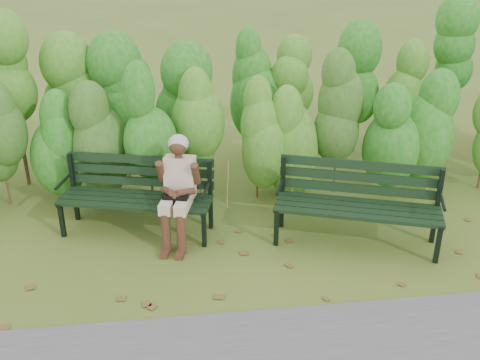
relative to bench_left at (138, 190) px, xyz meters
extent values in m
plane|color=#3F5C1E|center=(1.13, -0.76, -0.51)|extent=(80.00, 80.00, 0.00)
cylinder|color=#47381E|center=(-1.63, 0.54, -0.11)|extent=(0.03, 0.03, 0.80)
cylinder|color=#47381E|center=(-1.01, 0.54, -0.11)|extent=(0.03, 0.03, 0.80)
ellipsoid|color=#176713|center=(-1.01, 0.54, 0.53)|extent=(0.64, 0.64, 1.44)
cylinder|color=#47381E|center=(-0.40, 0.54, -0.11)|extent=(0.03, 0.03, 0.80)
ellipsoid|color=#176713|center=(-0.40, 0.54, 0.53)|extent=(0.64, 0.64, 1.44)
cylinder|color=#47381E|center=(0.21, 0.54, -0.11)|extent=(0.03, 0.03, 0.80)
ellipsoid|color=#176713|center=(0.21, 0.54, 0.53)|extent=(0.64, 0.64, 1.44)
cylinder|color=#47381E|center=(0.82, 0.54, -0.11)|extent=(0.03, 0.03, 0.80)
ellipsoid|color=#176713|center=(0.82, 0.54, 0.53)|extent=(0.64, 0.64, 1.44)
cylinder|color=#47381E|center=(1.43, 0.54, -0.11)|extent=(0.03, 0.03, 0.80)
ellipsoid|color=#176713|center=(1.43, 0.54, 0.53)|extent=(0.64, 0.64, 1.44)
cylinder|color=#47381E|center=(2.05, 0.54, -0.11)|extent=(0.03, 0.03, 0.80)
ellipsoid|color=#176713|center=(2.05, 0.54, 0.53)|extent=(0.64, 0.64, 1.44)
cylinder|color=#47381E|center=(2.66, 0.54, -0.11)|extent=(0.03, 0.03, 0.80)
ellipsoid|color=#176713|center=(2.66, 0.54, 0.53)|extent=(0.64, 0.64, 1.44)
cylinder|color=#47381E|center=(3.27, 0.54, -0.11)|extent=(0.03, 0.03, 0.80)
ellipsoid|color=#176713|center=(3.27, 0.54, 0.53)|extent=(0.64, 0.64, 1.44)
cylinder|color=#47381E|center=(3.88, 0.54, -0.11)|extent=(0.03, 0.03, 0.80)
ellipsoid|color=#176713|center=(3.88, 0.54, 0.53)|extent=(0.64, 0.64, 1.44)
cylinder|color=#47381E|center=(-1.56, 1.54, 0.04)|extent=(0.04, 0.04, 1.10)
ellipsoid|color=#2E571D|center=(-1.56, 1.54, 0.92)|extent=(0.70, 0.70, 1.98)
cylinder|color=#47381E|center=(-0.79, 1.54, 0.04)|extent=(0.04, 0.04, 1.10)
ellipsoid|color=#2E571D|center=(-0.79, 1.54, 0.92)|extent=(0.70, 0.70, 1.98)
cylinder|color=#47381E|center=(-0.02, 1.54, 0.04)|extent=(0.04, 0.04, 1.10)
ellipsoid|color=#2E571D|center=(-0.02, 1.54, 0.92)|extent=(0.70, 0.70, 1.98)
cylinder|color=#47381E|center=(0.74, 1.54, 0.04)|extent=(0.04, 0.04, 1.10)
ellipsoid|color=#2E571D|center=(0.74, 1.54, 0.92)|extent=(0.70, 0.70, 1.98)
cylinder|color=#47381E|center=(1.51, 1.54, 0.04)|extent=(0.04, 0.04, 1.10)
ellipsoid|color=#2E571D|center=(1.51, 1.54, 0.92)|extent=(0.70, 0.70, 1.98)
cylinder|color=#47381E|center=(2.28, 1.54, 0.04)|extent=(0.04, 0.04, 1.10)
ellipsoid|color=#2E571D|center=(2.28, 1.54, 0.92)|extent=(0.70, 0.70, 1.98)
cylinder|color=#47381E|center=(3.05, 1.54, 0.04)|extent=(0.04, 0.04, 1.10)
ellipsoid|color=#2E571D|center=(3.05, 1.54, 0.92)|extent=(0.70, 0.70, 1.98)
cylinder|color=#47381E|center=(3.82, 1.54, 0.04)|extent=(0.04, 0.04, 1.10)
ellipsoid|color=#2E571D|center=(3.82, 1.54, 0.92)|extent=(0.70, 0.70, 1.98)
cylinder|color=#47381E|center=(4.58, 1.54, 0.04)|extent=(0.04, 0.04, 1.10)
ellipsoid|color=#2E571D|center=(4.58, 1.54, 0.92)|extent=(0.70, 0.70, 1.98)
cube|color=brown|center=(0.58, 0.24, -0.50)|extent=(0.09, 0.10, 0.01)
cube|color=brown|center=(-0.56, -1.29, -0.50)|extent=(0.07, 0.09, 0.01)
cube|color=brown|center=(1.23, 0.07, -0.50)|extent=(0.11, 0.10, 0.01)
cube|color=brown|center=(-0.56, 0.21, -0.50)|extent=(0.10, 0.09, 0.01)
cube|color=brown|center=(-1.10, -0.62, -0.50)|extent=(0.11, 0.10, 0.01)
cube|color=brown|center=(0.06, -0.81, -0.50)|extent=(0.09, 0.10, 0.01)
cube|color=brown|center=(0.96, -0.96, -0.50)|extent=(0.11, 0.11, 0.01)
cube|color=brown|center=(-0.48, -1.15, -0.50)|extent=(0.10, 0.09, 0.01)
cube|color=brown|center=(2.07, -1.37, -0.50)|extent=(0.10, 0.08, 0.01)
cube|color=brown|center=(1.40, -0.06, -0.50)|extent=(0.11, 0.11, 0.01)
cube|color=brown|center=(-0.57, -0.54, -0.50)|extent=(0.09, 0.10, 0.01)
cube|color=brown|center=(3.61, -0.86, -0.50)|extent=(0.10, 0.11, 0.01)
cube|color=brown|center=(0.01, 0.04, -0.50)|extent=(0.11, 0.10, 0.01)
cube|color=brown|center=(0.11, -1.76, -0.50)|extent=(0.08, 0.10, 0.01)
cube|color=brown|center=(1.59, -1.64, -0.50)|extent=(0.11, 0.11, 0.01)
cube|color=brown|center=(-0.72, -0.31, -0.50)|extent=(0.11, 0.10, 0.01)
cube|color=brown|center=(-0.62, 0.22, -0.50)|extent=(0.10, 0.09, 0.01)
cube|color=brown|center=(3.64, 0.14, -0.50)|extent=(0.07, 0.09, 0.01)
cube|color=brown|center=(-1.41, 0.11, -0.50)|extent=(0.11, 0.11, 0.01)
cube|color=brown|center=(1.82, 0.23, -0.50)|extent=(0.10, 0.11, 0.01)
cube|color=brown|center=(0.45, -1.13, -0.50)|extent=(0.10, 0.08, 0.01)
cube|color=brown|center=(-0.47, -0.45, -0.50)|extent=(0.11, 0.11, 0.01)
cube|color=brown|center=(1.56, -0.38, -0.50)|extent=(0.11, 0.10, 0.01)
cube|color=black|center=(-0.07, -0.27, -0.08)|extent=(1.69, 0.54, 0.04)
cube|color=black|center=(-0.04, -0.16, -0.08)|extent=(1.69, 0.54, 0.04)
cube|color=black|center=(-0.01, -0.04, -0.08)|extent=(1.69, 0.54, 0.04)
cube|color=black|center=(0.02, 0.07, -0.08)|extent=(1.69, 0.54, 0.04)
cube|color=black|center=(0.04, 0.16, 0.03)|extent=(1.67, 0.49, 0.10)
cube|color=black|center=(0.05, 0.17, 0.16)|extent=(1.67, 0.49, 0.10)
cube|color=black|center=(0.05, 0.18, 0.30)|extent=(1.67, 0.49, 0.10)
cube|color=black|center=(-0.87, -0.08, -0.29)|extent=(0.06, 0.06, 0.43)
cube|color=black|center=(-0.76, 0.32, -0.08)|extent=(0.06, 0.06, 0.86)
cube|color=black|center=(-0.82, 0.11, -0.10)|extent=(0.17, 0.47, 0.04)
cylinder|color=black|center=(-0.83, 0.06, 0.11)|extent=(0.12, 0.35, 0.03)
cube|color=black|center=(0.72, -0.50, -0.29)|extent=(0.06, 0.06, 0.43)
cube|color=black|center=(0.82, -0.10, -0.08)|extent=(0.06, 0.06, 0.86)
cube|color=black|center=(0.77, -0.31, -0.10)|extent=(0.17, 0.47, 0.04)
cylinder|color=black|center=(0.75, -0.36, 0.11)|extent=(0.12, 0.35, 0.03)
cube|color=black|center=(2.32, -0.84, -0.06)|extent=(1.72, 0.69, 0.04)
cube|color=black|center=(2.36, -0.72, -0.06)|extent=(1.72, 0.69, 0.04)
cube|color=black|center=(2.41, -0.60, -0.06)|extent=(1.72, 0.69, 0.04)
cube|color=black|center=(2.45, -0.49, -0.06)|extent=(1.72, 0.69, 0.04)
cube|color=black|center=(2.48, -0.40, 0.05)|extent=(1.71, 0.64, 0.10)
cube|color=black|center=(2.48, -0.39, 0.19)|extent=(1.71, 0.64, 0.10)
cube|color=black|center=(2.49, -0.37, 0.33)|extent=(1.71, 0.64, 0.10)
cube|color=black|center=(1.51, -0.57, -0.28)|extent=(0.06, 0.06, 0.45)
cube|color=black|center=(1.65, -0.17, -0.06)|extent=(0.06, 0.06, 0.89)
cube|color=black|center=(1.58, -0.38, -0.08)|extent=(0.21, 0.49, 0.04)
cylinder|color=black|center=(1.56, -0.43, 0.14)|extent=(0.16, 0.36, 0.04)
cube|color=black|center=(3.13, -1.13, -0.28)|extent=(0.06, 0.06, 0.45)
cube|color=black|center=(3.27, -0.73, -0.06)|extent=(0.06, 0.06, 0.89)
cube|color=black|center=(3.19, -0.94, -0.08)|extent=(0.21, 0.49, 0.04)
cylinder|color=black|center=(3.18, -0.99, 0.14)|extent=(0.16, 0.36, 0.04)
cube|color=beige|center=(0.34, -0.40, 0.01)|extent=(0.22, 0.41, 0.12)
cube|color=beige|center=(0.50, -0.44, 0.01)|extent=(0.22, 0.41, 0.12)
cylinder|color=#462719|center=(0.30, -0.55, -0.27)|extent=(0.12, 0.12, 0.47)
cylinder|color=#462719|center=(0.46, -0.59, -0.27)|extent=(0.12, 0.12, 0.47)
cube|color=#462719|center=(0.28, -0.62, -0.48)|extent=(0.13, 0.20, 0.06)
cube|color=#462719|center=(0.45, -0.67, -0.48)|extent=(0.13, 0.20, 0.06)
cube|color=beige|center=(0.49, -0.18, 0.22)|extent=(0.38, 0.31, 0.48)
cylinder|color=#462719|center=(0.48, -0.20, 0.47)|extent=(0.08, 0.08, 0.09)
sphere|color=#462719|center=(0.48, -0.21, 0.59)|extent=(0.19, 0.19, 0.19)
ellipsoid|color=gray|center=(0.49, -0.18, 0.61)|extent=(0.22, 0.21, 0.20)
cylinder|color=#462719|center=(0.28, -0.20, 0.30)|extent=(0.13, 0.21, 0.29)
cylinder|color=#462719|center=(0.66, -0.30, 0.30)|extent=(0.13, 0.21, 0.29)
cylinder|color=#462719|center=(0.34, -0.34, 0.13)|extent=(0.17, 0.26, 0.12)
cylinder|color=#462719|center=(0.53, -0.39, 0.13)|extent=(0.24, 0.21, 0.12)
sphere|color=#462719|center=(0.42, -0.42, 0.11)|extent=(0.10, 0.10, 0.10)
cube|color=black|center=(0.43, -0.41, 0.04)|extent=(0.30, 0.18, 0.15)
camera|label=1|loc=(0.43, -5.86, 2.80)|focal=42.00mm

